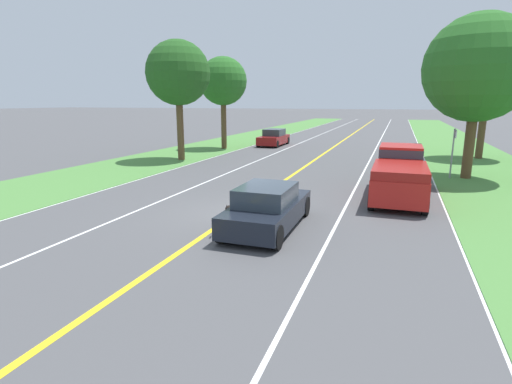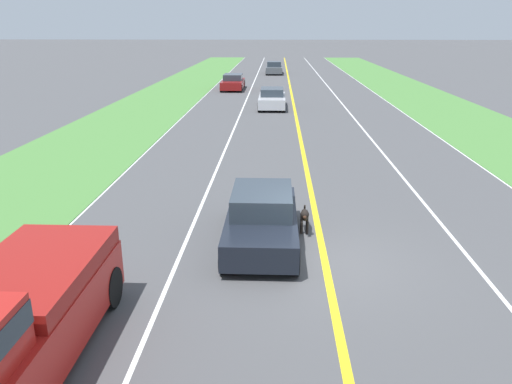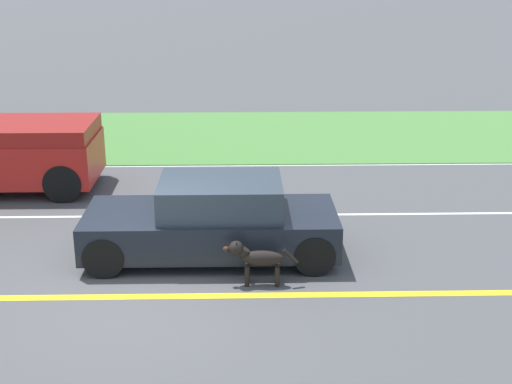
{
  "view_description": "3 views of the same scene",
  "coord_description": "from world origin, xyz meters",
  "px_view_note": "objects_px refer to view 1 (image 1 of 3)",
  "views": [
    {
      "loc": [
        5.14,
        -12.34,
        3.83
      ],
      "look_at": [
        1.31,
        -1.53,
        1.22
      ],
      "focal_mm": 28.0,
      "sensor_mm": 36.0,
      "label": 1
    },
    {
      "loc": [
        1.19,
        10.77,
        5.32
      ],
      "look_at": [
        1.71,
        -1.65,
        1.17
      ],
      "focal_mm": 35.0,
      "sensor_mm": 36.0,
      "label": 2
    },
    {
      "loc": [
        -9.81,
        -1.57,
        5.0
      ],
      "look_at": [
        1.26,
        -1.83,
        1.25
      ],
      "focal_mm": 50.0,
      "sensor_mm": 36.0,
      "label": 3
    }
  ],
  "objects_px": {
    "street_sign": "(453,147)",
    "ego_car": "(267,208)",
    "dog": "(224,216)",
    "oncoming_car": "(274,138)",
    "roadside_tree_left_near": "(178,73)",
    "roadside_tree_left_far": "(223,82)",
    "roadside_tree_right_near": "(478,69)",
    "pickup_truck": "(399,173)",
    "roadside_tree_right_far": "(488,82)"
  },
  "relations": [
    {
      "from": "street_sign",
      "to": "ego_car",
      "type": "bearing_deg",
      "value": -120.07
    },
    {
      "from": "dog",
      "to": "street_sign",
      "type": "xyz_separation_m",
      "value": [
        7.4,
        11.52,
        1.13
      ]
    },
    {
      "from": "ego_car",
      "to": "oncoming_car",
      "type": "xyz_separation_m",
      "value": [
        -6.76,
        22.8,
        0.03
      ]
    },
    {
      "from": "roadside_tree_left_near",
      "to": "roadside_tree_left_far",
      "type": "relative_size",
      "value": 1.05
    },
    {
      "from": "dog",
      "to": "roadside_tree_right_near",
      "type": "xyz_separation_m",
      "value": [
        8.15,
        11.85,
        4.91
      ]
    },
    {
      "from": "street_sign",
      "to": "roadside_tree_left_far",
      "type": "bearing_deg",
      "value": 153.06
    },
    {
      "from": "pickup_truck",
      "to": "roadside_tree_left_near",
      "type": "relative_size",
      "value": 0.75
    },
    {
      "from": "roadside_tree_left_far",
      "to": "dog",
      "type": "bearing_deg",
      "value": -66.03
    },
    {
      "from": "pickup_truck",
      "to": "street_sign",
      "type": "relative_size",
      "value": 2.3
    },
    {
      "from": "roadside_tree_right_near",
      "to": "roadside_tree_left_near",
      "type": "relative_size",
      "value": 1.04
    },
    {
      "from": "roadside_tree_left_near",
      "to": "street_sign",
      "type": "bearing_deg",
      "value": -4.55
    },
    {
      "from": "roadside_tree_right_near",
      "to": "roadside_tree_right_far",
      "type": "bearing_deg",
      "value": 77.06
    },
    {
      "from": "dog",
      "to": "pickup_truck",
      "type": "height_order",
      "value": "pickup_truck"
    },
    {
      "from": "pickup_truck",
      "to": "street_sign",
      "type": "height_order",
      "value": "street_sign"
    },
    {
      "from": "roadside_tree_right_near",
      "to": "street_sign",
      "type": "xyz_separation_m",
      "value": [
        -0.75,
        -0.33,
        -3.78
      ]
    },
    {
      "from": "oncoming_car",
      "to": "roadside_tree_right_far",
      "type": "relative_size",
      "value": 0.59
    },
    {
      "from": "dog",
      "to": "roadside_tree_left_near",
      "type": "distance_m",
      "value": 16.37
    },
    {
      "from": "street_sign",
      "to": "dog",
      "type": "bearing_deg",
      "value": -122.71
    },
    {
      "from": "ego_car",
      "to": "roadside_tree_right_far",
      "type": "relative_size",
      "value": 0.58
    },
    {
      "from": "roadside_tree_left_near",
      "to": "roadside_tree_right_far",
      "type": "bearing_deg",
      "value": 21.2
    },
    {
      "from": "pickup_truck",
      "to": "roadside_tree_left_near",
      "type": "xyz_separation_m",
      "value": [
        -13.73,
        6.27,
        4.58
      ]
    },
    {
      "from": "oncoming_car",
      "to": "street_sign",
      "type": "height_order",
      "value": "street_sign"
    },
    {
      "from": "roadside_tree_right_near",
      "to": "street_sign",
      "type": "distance_m",
      "value": 3.87
    },
    {
      "from": "ego_car",
      "to": "roadside_tree_right_near",
      "type": "xyz_separation_m",
      "value": [
        7.02,
        11.16,
        4.73
      ]
    },
    {
      "from": "pickup_truck",
      "to": "roadside_tree_left_near",
      "type": "distance_m",
      "value": 15.77
    },
    {
      "from": "dog",
      "to": "roadside_tree_left_far",
      "type": "height_order",
      "value": "roadside_tree_left_far"
    },
    {
      "from": "oncoming_car",
      "to": "roadside_tree_right_far",
      "type": "xyz_separation_m",
      "value": [
        15.68,
        -3.37,
        4.44
      ]
    },
    {
      "from": "dog",
      "to": "roadside_tree_left_far",
      "type": "distance_m",
      "value": 22.15
    },
    {
      "from": "ego_car",
      "to": "pickup_truck",
      "type": "relative_size",
      "value": 0.74
    },
    {
      "from": "roadside_tree_right_far",
      "to": "roadside_tree_left_far",
      "type": "distance_m",
      "value": 18.83
    },
    {
      "from": "ego_car",
      "to": "roadside_tree_right_near",
      "type": "height_order",
      "value": "roadside_tree_right_near"
    },
    {
      "from": "pickup_truck",
      "to": "roadside_tree_right_far",
      "type": "relative_size",
      "value": 0.78
    },
    {
      "from": "roadside_tree_right_far",
      "to": "roadside_tree_right_near",
      "type": "bearing_deg",
      "value": -102.94
    },
    {
      "from": "oncoming_car",
      "to": "roadside_tree_right_near",
      "type": "bearing_deg",
      "value": 139.8
    },
    {
      "from": "pickup_truck",
      "to": "roadside_tree_left_far",
      "type": "distance_m",
      "value": 19.51
    },
    {
      "from": "pickup_truck",
      "to": "roadside_tree_right_far",
      "type": "xyz_separation_m",
      "value": [
        5.14,
        13.58,
        4.11
      ]
    },
    {
      "from": "roadside_tree_right_far",
      "to": "street_sign",
      "type": "distance_m",
      "value": 9.67
    },
    {
      "from": "ego_car",
      "to": "roadside_tree_left_near",
      "type": "bearing_deg",
      "value": 129.39
    },
    {
      "from": "roadside_tree_right_far",
      "to": "street_sign",
      "type": "height_order",
      "value": "roadside_tree_right_far"
    },
    {
      "from": "oncoming_car",
      "to": "dog",
      "type": "bearing_deg",
      "value": 103.48
    },
    {
      "from": "dog",
      "to": "roadside_tree_right_far",
      "type": "bearing_deg",
      "value": 66.59
    },
    {
      "from": "dog",
      "to": "oncoming_car",
      "type": "bearing_deg",
      "value": 106.6
    },
    {
      "from": "ego_car",
      "to": "oncoming_car",
      "type": "bearing_deg",
      "value": 106.52
    },
    {
      "from": "ego_car",
      "to": "oncoming_car",
      "type": "height_order",
      "value": "oncoming_car"
    },
    {
      "from": "pickup_truck",
      "to": "roadside_tree_right_near",
      "type": "relative_size",
      "value": 0.73
    },
    {
      "from": "ego_car",
      "to": "roadside_tree_right_near",
      "type": "relative_size",
      "value": 0.54
    },
    {
      "from": "roadside_tree_left_far",
      "to": "street_sign",
      "type": "relative_size",
      "value": 2.91
    },
    {
      "from": "pickup_truck",
      "to": "oncoming_car",
      "type": "height_order",
      "value": "pickup_truck"
    },
    {
      "from": "pickup_truck",
      "to": "roadside_tree_left_near",
      "type": "bearing_deg",
      "value": 155.47
    },
    {
      "from": "oncoming_car",
      "to": "roadside_tree_right_far",
      "type": "distance_m",
      "value": 16.64
    }
  ]
}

